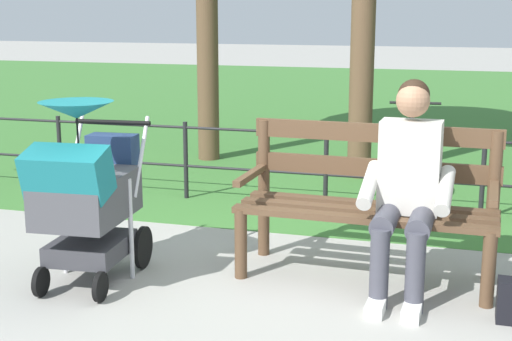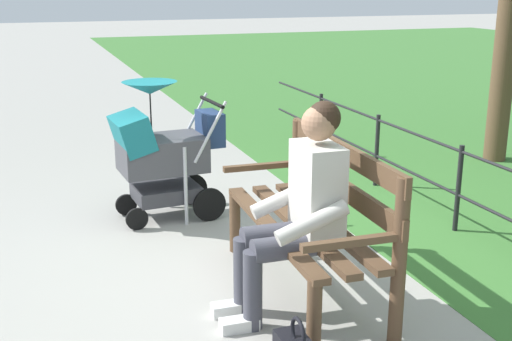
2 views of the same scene
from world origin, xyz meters
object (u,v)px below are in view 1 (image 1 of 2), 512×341
object	(u,v)px
park_bench	(369,195)
person_on_bench	(407,182)
stroller	(86,191)
bicycle	(411,151)

from	to	relation	value
park_bench	person_on_bench	xyz separation A→B (m)	(-0.25, 0.22, 0.15)
stroller	person_on_bench	bearing A→B (deg)	-167.63
park_bench	stroller	xyz separation A→B (m)	(1.64, 0.64, 0.07)
park_bench	person_on_bench	world-z (taller)	person_on_bench
park_bench	bicycle	bearing A→B (deg)	-91.81
person_on_bench	stroller	xyz separation A→B (m)	(1.89, 0.42, -0.08)
person_on_bench	stroller	world-z (taller)	person_on_bench
park_bench	person_on_bench	size ratio (longest dim) A/B	1.27
stroller	bicycle	bearing A→B (deg)	-119.36
park_bench	stroller	bearing A→B (deg)	21.25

